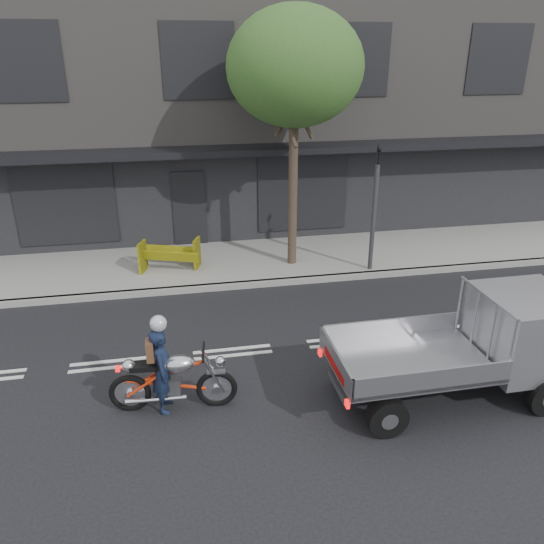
{
  "coord_description": "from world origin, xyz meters",
  "views": [
    {
      "loc": [
        -0.97,
        -9.31,
        5.78
      ],
      "look_at": [
        0.92,
        0.5,
        1.51
      ],
      "focal_mm": 35.0,
      "sensor_mm": 36.0,
      "label": 1
    }
  ],
  "objects_px": {
    "traffic_light_pole": "(374,216)",
    "rider": "(163,370)",
    "flatbed_ute": "(503,336)",
    "construction_barrier": "(170,257)",
    "motorcycle": "(173,379)",
    "street_tree": "(295,68)"
  },
  "relations": [
    {
      "from": "street_tree",
      "to": "rider",
      "type": "height_order",
      "value": "street_tree"
    },
    {
      "from": "motorcycle",
      "to": "construction_barrier",
      "type": "xyz_separation_m",
      "value": [
        0.04,
        5.69,
        0.01
      ]
    },
    {
      "from": "traffic_light_pole",
      "to": "construction_barrier",
      "type": "bearing_deg",
      "value": 171.95
    },
    {
      "from": "flatbed_ute",
      "to": "construction_barrier",
      "type": "xyz_separation_m",
      "value": [
        -5.68,
        6.27,
        -0.53
      ]
    },
    {
      "from": "traffic_light_pole",
      "to": "rider",
      "type": "distance_m",
      "value": 7.48
    },
    {
      "from": "street_tree",
      "to": "construction_barrier",
      "type": "bearing_deg",
      "value": -178.42
    },
    {
      "from": "street_tree",
      "to": "rider",
      "type": "xyz_separation_m",
      "value": [
        -3.55,
        -5.79,
        -4.51
      ]
    },
    {
      "from": "flatbed_ute",
      "to": "traffic_light_pole",
      "type": "bearing_deg",
      "value": 92.95
    },
    {
      "from": "construction_barrier",
      "to": "flatbed_ute",
      "type": "bearing_deg",
      "value": -47.85
    },
    {
      "from": "street_tree",
      "to": "traffic_light_pole",
      "type": "bearing_deg",
      "value": -23.03
    },
    {
      "from": "traffic_light_pole",
      "to": "rider",
      "type": "height_order",
      "value": "traffic_light_pole"
    },
    {
      "from": "motorcycle",
      "to": "street_tree",
      "type": "bearing_deg",
      "value": 65.31
    },
    {
      "from": "rider",
      "to": "construction_barrier",
      "type": "relative_size",
      "value": 0.99
    },
    {
      "from": "motorcycle",
      "to": "rider",
      "type": "xyz_separation_m",
      "value": [
        -0.15,
        0.0,
        0.19
      ]
    },
    {
      "from": "traffic_light_pole",
      "to": "street_tree",
      "type": "bearing_deg",
      "value": 156.97
    },
    {
      "from": "street_tree",
      "to": "flatbed_ute",
      "type": "height_order",
      "value": "street_tree"
    },
    {
      "from": "traffic_light_pole",
      "to": "flatbed_ute",
      "type": "height_order",
      "value": "traffic_light_pole"
    },
    {
      "from": "motorcycle",
      "to": "construction_barrier",
      "type": "bearing_deg",
      "value": 95.3
    },
    {
      "from": "flatbed_ute",
      "to": "motorcycle",
      "type": "bearing_deg",
      "value": 173.83
    },
    {
      "from": "construction_barrier",
      "to": "rider",
      "type": "bearing_deg",
      "value": -91.96
    },
    {
      "from": "traffic_light_pole",
      "to": "motorcycle",
      "type": "distance_m",
      "value": 7.39
    },
    {
      "from": "traffic_light_pole",
      "to": "flatbed_ute",
      "type": "relative_size",
      "value": 0.83
    }
  ]
}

